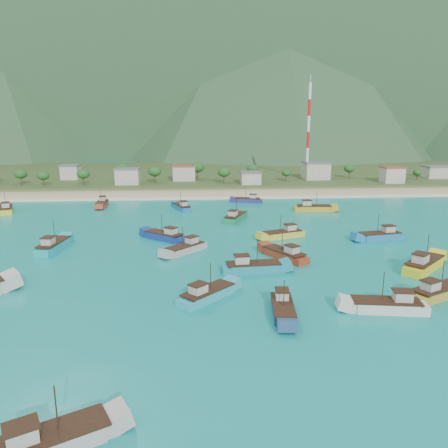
{
  "coord_description": "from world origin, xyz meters",
  "views": [
    {
      "loc": [
        -3.23,
        -79.44,
        25.81
      ],
      "look_at": [
        3.53,
        18.0,
        3.0
      ],
      "focal_mm": 35.0,
      "sensor_mm": 36.0,
      "label": 1
    }
  ],
  "objects": [
    {
      "name": "radio_tower",
      "position": [
        45.93,
        108.0,
        21.79
      ],
      "size": [
        1.2,
        1.2,
        40.37
      ],
      "color": "red",
      "rests_on": "ground"
    },
    {
      "name": "mountains",
      "position": [
        -18.31,
        403.81,
        106.83
      ],
      "size": [
        1520.0,
        440.0,
        260.0
      ],
      "color": "slate",
      "rests_on": "ground"
    },
    {
      "name": "boat_5",
      "position": [
        8.74,
        -24.19,
        0.62
      ],
      "size": [
        3.82,
        9.7,
        5.59
      ],
      "rotation": [
        0.0,
        0.0,
        3.03
      ],
      "color": "navy",
      "rests_on": "ground"
    },
    {
      "name": "boat_11",
      "position": [
        -7.08,
        50.86,
        0.65
      ],
      "size": [
        6.21,
        10.13,
        5.76
      ],
      "rotation": [
        0.0,
        0.0,
        0.37
      ],
      "color": "#196DA0",
      "rests_on": "ground"
    },
    {
      "name": "boat_25",
      "position": [
        14.12,
        0.5,
        0.72
      ],
      "size": [
        7.99,
        10.42,
        6.11
      ],
      "rotation": [
        0.0,
        0.0,
        0.55
      ],
      "color": "maroon",
      "rests_on": "ground"
    },
    {
      "name": "village",
      "position": [
        15.64,
        103.76,
        4.58
      ],
      "size": [
        204.04,
        28.16,
        6.98
      ],
      "color": "beige",
      "rests_on": "ground"
    },
    {
      "name": "boat_24",
      "position": [
        17.02,
        16.25,
        0.68
      ],
      "size": [
        10.39,
        6.24,
        5.9
      ],
      "rotation": [
        0.0,
        0.0,
        1.93
      ],
      "color": "gold",
      "rests_on": "ground"
    },
    {
      "name": "boat_21",
      "position": [
        32.1,
        45.76,
        0.79
      ],
      "size": [
        11.25,
        4.16,
        6.51
      ],
      "rotation": [
        0.0,
        0.0,
        4.63
      ],
      "color": "gold",
      "rests_on": "ground"
    },
    {
      "name": "boat_6",
      "position": [
        6.85,
        -6.77,
        0.74
      ],
      "size": [
        10.79,
        3.87,
        6.26
      ],
      "rotation": [
        0.0,
        0.0,
        4.78
      ],
      "color": "teal",
      "rests_on": "ground"
    },
    {
      "name": "boat_2",
      "position": [
        -5.11,
        6.16,
        0.67
      ],
      "size": [
        8.93,
        9.16,
        5.84
      ],
      "rotation": [
        0.0,
        0.0,
        2.38
      ],
      "color": "#B0A8A0",
      "rests_on": "ground"
    },
    {
      "name": "boat_9",
      "position": [
        -32.48,
        9.66,
        0.78
      ],
      "size": [
        4.74,
        11.24,
        6.43
      ],
      "rotation": [
        0.0,
        0.0,
        6.14
      ],
      "color": "#1AA5B0",
      "rests_on": "ground"
    },
    {
      "name": "boat_15",
      "position": [
        -15.19,
        -48.44,
        0.7
      ],
      "size": [
        10.41,
        7.32,
        6.01
      ],
      "rotation": [
        0.0,
        0.0,
        5.19
      ],
      "color": "#B7AFA5",
      "rests_on": "ground"
    },
    {
      "name": "boat_8",
      "position": [
        7.76,
        34.86,
        0.73
      ],
      "size": [
        7.16,
        10.82,
        6.19
      ],
      "rotation": [
        0.0,
        0.0,
        5.86
      ],
      "color": "#19804A",
      "rests_on": "ground"
    },
    {
      "name": "boat_20",
      "position": [
        14.5,
        61.95,
        0.59
      ],
      "size": [
        9.58,
        4.94,
        5.43
      ],
      "rotation": [
        0.0,
        0.0,
        1.32
      ],
      "color": "navy",
      "rests_on": "ground"
    },
    {
      "name": "boat_26",
      "position": [
        -1.53,
        -18.55,
        0.68
      ],
      "size": [
        9.2,
        9.19,
        5.93
      ],
      "rotation": [
        0.0,
        0.0,
        5.5
      ],
      "color": "#29A4B9",
      "rests_on": "ground"
    },
    {
      "name": "vegetation",
      "position": [
        -11.32,
        102.74,
        5.04
      ],
      "size": [
        274.5,
        25.85,
        8.41
      ],
      "color": "#235623",
      "rests_on": "ground"
    },
    {
      "name": "boat_1",
      "position": [
        38.55,
        12.96,
        0.74
      ],
      "size": [
        10.89,
        4.87,
        6.21
      ],
      "rotation": [
        0.0,
        0.0,
        1.74
      ],
      "color": "#1E73AA",
      "rests_on": "ground"
    },
    {
      "name": "boat_23",
      "position": [
        -10.0,
        16.2,
        0.72
      ],
      "size": [
        9.97,
        8.96,
        6.14
      ],
      "rotation": [
        0.0,
        0.0,
        0.88
      ],
      "color": "navy",
      "rests_on": "ground"
    },
    {
      "name": "ground",
      "position": [
        0.0,
        0.0,
        0.0
      ],
      "size": [
        600.0,
        600.0,
        0.0
      ],
      "primitive_type": "plane",
      "color": "#0B827D",
      "rests_on": "ground"
    },
    {
      "name": "boat_7",
      "position": [
        33.18,
        -20.14,
        0.71
      ],
      "size": [
        10.55,
        7.25,
        6.07
      ],
      "rotation": [
        0.0,
        0.0,
        5.17
      ],
      "color": "#B4972F",
      "rests_on": "ground"
    },
    {
      "name": "beach",
      "position": [
        0.0,
        79.0,
        0.0
      ],
      "size": [
        400.0,
        18.0,
        1.2
      ],
      "primitive_type": "cube",
      "color": "beige",
      "rests_on": "ground"
    },
    {
      "name": "surf_line",
      "position": [
        0.0,
        69.5,
        0.0
      ],
      "size": [
        400.0,
        2.5,
        0.08
      ],
      "primitive_type": "cube",
      "color": "white",
      "rests_on": "ground"
    },
    {
      "name": "boat_10",
      "position": [
        -58.59,
        50.8,
        0.76
      ],
      "size": [
        6.94,
        11.17,
        6.36
      ],
      "rotation": [
        0.0,
        0.0,
        0.38
      ],
      "color": "yellow",
      "rests_on": "ground"
    },
    {
      "name": "boat_16",
      "position": [
        23.49,
        -24.47,
        0.73
      ],
      "size": [
        10.81,
        4.69,
        6.18
      ],
      "rotation": [
        0.0,
        0.0,
        1.41
      ],
      "color": "silver",
      "rests_on": "ground"
    },
    {
      "name": "boat_13",
      "position": [
        37.74,
        -7.64,
        0.85
      ],
      "size": [
        10.83,
        10.25,
        6.81
      ],
      "rotation": [
        0.0,
        0.0,
        5.45
      ],
      "color": "yellow",
      "rests_on": "ground"
    },
    {
      "name": "land",
      "position": [
        0.0,
        140.0,
        0.0
      ],
      "size": [
        400.0,
        110.0,
        2.4
      ],
      "primitive_type": "cube",
      "color": "#385123",
      "rests_on": "ground"
    },
    {
      "name": "boat_3",
      "position": [
        -32.23,
        57.89,
        0.67
      ],
      "size": [
        3.39,
        10.03,
        5.85
      ],
      "rotation": [
        0.0,
        0.0,
        3.19
      ],
      "color": "#9A3B25",
      "rests_on": "ground"
    }
  ]
}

